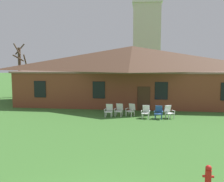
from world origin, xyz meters
TOP-DOWN VIEW (x-y plane):
  - brick_building at (0.00, 20.94)m, footprint 22.57×10.40m
  - dome_tower at (1.86, 40.89)m, footprint 5.18×5.18m
  - lawn_chair_by_porch at (-1.45, 13.20)m, footprint 0.67×0.70m
  - lawn_chair_near_door at (-0.69, 13.50)m, footprint 0.71×0.74m
  - lawn_chair_left_end at (0.23, 13.62)m, footprint 0.81×0.85m
  - lawn_chair_middle at (1.37, 12.97)m, footprint 0.69×0.73m
  - lawn_chair_right_end at (2.31, 12.90)m, footprint 0.70×0.74m
  - lawn_chair_far_side at (3.09, 13.16)m, footprint 0.81×0.85m
  - bare_tree_beside_building at (-13.75, 23.20)m, footprint 1.66×1.73m
  - fire_hydrant at (3.21, 2.67)m, footprint 0.36×0.28m

SIDE VIEW (x-z plane):
  - fire_hydrant at x=3.21m, z-range -0.02..0.77m
  - lawn_chair_by_porch at x=-1.45m, z-range 0.02..0.98m
  - lawn_chair_near_door at x=-0.69m, z-range 0.02..0.98m
  - lawn_chair_left_end at x=0.23m, z-range 0.02..0.98m
  - lawn_chair_middle at x=1.37m, z-range 0.02..0.98m
  - lawn_chair_right_end at x=2.31m, z-range 0.02..0.98m
  - lawn_chair_far_side at x=3.09m, z-range 0.02..0.98m
  - brick_building at x=0.00m, z-range 0.06..5.97m
  - bare_tree_beside_building at x=-13.75m, z-range 0.13..6.67m
  - dome_tower at x=1.86m, z-range -0.83..19.82m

